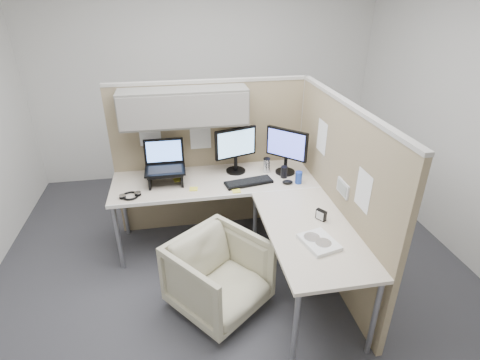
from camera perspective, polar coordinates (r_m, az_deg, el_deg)
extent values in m
plane|color=#333337|center=(3.69, -0.87, -13.75)|extent=(4.50, 4.50, 0.00)
cube|color=#958261|center=(4.00, -4.47, 3.33)|extent=(2.00, 0.05, 1.60)
cube|color=#A8A399|center=(3.75, -4.93, 14.79)|extent=(2.00, 0.06, 0.03)
cube|color=slate|center=(3.64, -8.55, 11.03)|extent=(1.20, 0.34, 0.34)
cube|color=gray|center=(3.47, -8.42, 10.24)|extent=(1.18, 0.01, 0.30)
plane|color=white|center=(3.85, -13.60, 7.22)|extent=(0.26, 0.00, 0.26)
plane|color=white|center=(3.87, -6.05, 6.85)|extent=(0.26, 0.00, 0.26)
cube|color=#958261|center=(3.38, 14.57, -2.34)|extent=(0.05, 2.00, 1.60)
cube|color=#A8A399|center=(3.07, 16.35, 11.00)|extent=(0.06, 2.00, 0.03)
cube|color=#A8A399|center=(4.21, 9.23, 4.27)|extent=(0.06, 0.06, 1.60)
cube|color=silver|center=(3.17, 15.50, -1.19)|extent=(0.02, 0.20, 0.12)
cube|color=gray|center=(3.17, 15.27, -1.21)|extent=(0.00, 0.16, 0.09)
plane|color=white|center=(3.53, 12.37, 6.43)|extent=(0.00, 0.26, 0.26)
plane|color=white|center=(2.88, 18.27, -1.52)|extent=(0.00, 0.26, 0.26)
cube|color=beige|center=(3.72, -3.82, -0.10)|extent=(2.00, 0.68, 0.03)
cube|color=beige|center=(3.02, 10.66, -7.62)|extent=(0.68, 1.30, 0.03)
cube|color=white|center=(3.42, -3.15, -2.66)|extent=(2.00, 0.02, 0.03)
cylinder|color=gray|center=(3.69, -18.04, -8.36)|extent=(0.04, 0.04, 0.70)
cylinder|color=gray|center=(4.18, -17.22, -3.78)|extent=(0.04, 0.04, 0.70)
cylinder|color=gray|center=(2.76, 8.43, -21.64)|extent=(0.04, 0.04, 0.70)
cylinder|color=gray|center=(2.96, 19.80, -19.17)|extent=(0.04, 0.04, 0.70)
cylinder|color=gray|center=(3.71, 2.30, -6.70)|extent=(0.04, 0.04, 0.70)
imported|color=beige|center=(3.15, -3.25, -13.90)|extent=(0.93, 0.92, 0.70)
cylinder|color=black|center=(3.86, -0.65, 1.42)|extent=(0.20, 0.20, 0.02)
cylinder|color=black|center=(3.82, -0.66, 2.54)|extent=(0.04, 0.04, 0.15)
cube|color=black|center=(3.73, -0.68, 5.68)|extent=(0.43, 0.17, 0.30)
cube|color=#87BFEA|center=(3.72, -0.54, 5.58)|extent=(0.38, 0.12, 0.26)
cylinder|color=black|center=(3.86, 6.88, 1.26)|extent=(0.20, 0.20, 0.02)
cylinder|color=black|center=(3.83, 6.95, 2.37)|extent=(0.04, 0.04, 0.15)
cube|color=black|center=(3.74, 7.14, 5.50)|extent=(0.34, 0.33, 0.30)
cube|color=#5563E8|center=(3.72, 7.00, 5.41)|extent=(0.29, 0.28, 0.26)
cube|color=black|center=(3.64, -11.31, 1.25)|extent=(0.34, 0.27, 0.02)
cube|color=black|center=(3.67, -13.57, 0.23)|extent=(0.02, 0.25, 0.13)
cube|color=black|center=(3.66, -8.88, 0.62)|extent=(0.02, 0.25, 0.13)
cube|color=black|center=(3.63, -11.34, 1.51)|extent=(0.38, 0.27, 0.02)
cube|color=black|center=(3.72, -11.52, 4.37)|extent=(0.38, 0.06, 0.24)
cube|color=#598CF2|center=(3.72, -11.52, 4.30)|extent=(0.33, 0.04, 0.20)
cube|color=black|center=(3.62, 1.34, -0.36)|extent=(0.48, 0.23, 0.02)
ellipsoid|color=black|center=(3.64, 7.26, -0.30)|extent=(0.11, 0.08, 0.04)
cylinder|color=silver|center=(3.83, 4.08, 2.21)|extent=(0.07, 0.07, 0.14)
cylinder|color=black|center=(3.80, 4.12, 3.25)|extent=(0.07, 0.07, 0.01)
cylinder|color=#1E3FA5|center=(3.65, 8.93, 0.37)|extent=(0.07, 0.07, 0.12)
cylinder|color=black|center=(3.74, 6.73, 1.23)|extent=(0.07, 0.07, 0.12)
cube|color=yellow|center=(3.73, -9.49, 0.01)|extent=(0.09, 0.09, 0.01)
cube|color=yellow|center=(3.48, -0.57, -1.67)|extent=(0.08, 0.08, 0.01)
cube|color=yellow|center=(3.54, -7.08, -1.36)|extent=(0.08, 0.08, 0.01)
torus|color=black|center=(3.53, -16.37, -2.32)|extent=(0.19, 0.19, 0.02)
cylinder|color=black|center=(3.53, -17.47, -2.44)|extent=(0.06, 0.06, 0.03)
cylinder|color=black|center=(3.53, -15.30, -2.04)|extent=(0.06, 0.06, 0.03)
cube|color=white|center=(2.86, 11.95, -9.26)|extent=(0.28, 0.33, 0.03)
cylinder|color=silver|center=(2.84, 12.58, -9.29)|extent=(0.12, 0.12, 0.00)
cylinder|color=silver|center=(2.87, 10.88, -8.50)|extent=(0.12, 0.12, 0.00)
cube|color=black|center=(3.12, 12.26, -5.22)|extent=(0.08, 0.09, 0.09)
cube|color=white|center=(3.11, 12.07, -5.35)|extent=(0.04, 0.06, 0.07)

